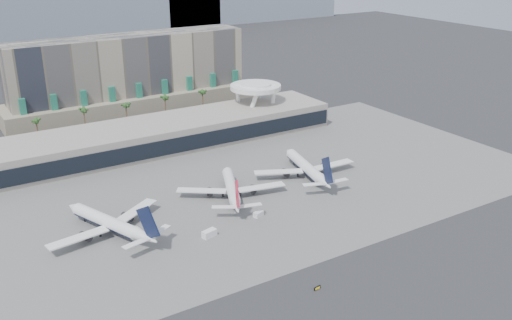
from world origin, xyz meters
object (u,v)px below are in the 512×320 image
service_vehicle_b (258,214)px  taxiway_sign (317,288)px  service_vehicle_a (209,233)px  airliner_right (307,167)px  airliner_left (110,223)px  airliner_centre (232,188)px

service_vehicle_b → taxiway_sign: size_ratio=1.56×
service_vehicle_a → taxiway_sign: (11.61, -42.47, -0.67)m
service_vehicle_a → service_vehicle_b: service_vehicle_a is taller
service_vehicle_a → airliner_right: bearing=9.5°
airliner_left → service_vehicle_a: bearing=-57.0°
airliner_centre → taxiway_sign: 66.03m
airliner_centre → service_vehicle_b: (-0.02, -18.91, -2.78)m
airliner_left → airliner_centre: (47.98, 3.47, -0.23)m
airliner_right → service_vehicle_b: size_ratio=12.26×
airliner_left → airliner_right: airliner_left is taller
airliner_right → service_vehicle_a: airliner_right is taller
service_vehicle_a → taxiway_sign: 44.04m
airliner_right → taxiway_sign: bearing=-111.3°
airliner_right → service_vehicle_a: (-57.08, -24.08, -2.74)m
service_vehicle_b → taxiway_sign: (-9.66, -46.32, -0.41)m
airliner_centre → service_vehicle_a: (-21.29, -22.76, -2.53)m
airliner_right → service_vehicle_a: size_ratio=9.17×
service_vehicle_a → taxiway_sign: size_ratio=2.09×
airliner_left → service_vehicle_b: airliner_left is taller
airliner_left → airliner_centre: airliner_left is taller
airliner_centre → taxiway_sign: bearing=-75.1°
airliner_left → taxiway_sign: (38.30, -61.77, -3.42)m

